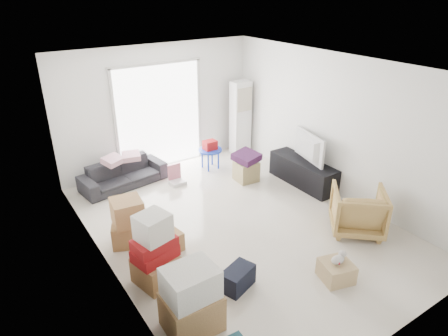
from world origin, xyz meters
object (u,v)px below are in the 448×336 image
armchair (358,209)px  kids_table (210,149)px  ac_tower (240,118)px  television (304,158)px  sofa (123,170)px  wood_crate (336,271)px  ottoman (246,171)px  tv_console (303,172)px

armchair → kids_table: size_ratio=1.28×
ac_tower → television: size_ratio=1.74×
sofa → wood_crate: bearing=-79.9°
ac_tower → ottoman: (-0.83, -1.37, -0.66)m
television → armchair: size_ratio=1.19×
ottoman → wood_crate: size_ratio=1.03×
kids_table → wood_crate: bearing=-96.9°
tv_console → wood_crate: size_ratio=3.78×
ottoman → wood_crate: 3.31m
kids_table → wood_crate: size_ratio=1.59×
tv_console → wood_crate: (-1.69, -2.43, -0.12)m
tv_console → kids_table: (-1.18, 1.72, 0.21)m
tv_console → armchair: 1.84m
ac_tower → sofa: bearing=-177.2°
wood_crate → ac_tower: bearing=70.3°
ottoman → kids_table: (-0.31, 0.94, 0.26)m
ac_tower → armchair: 3.97m
wood_crate → sofa: bearing=107.7°
television → wood_crate: 3.00m
tv_console → kids_table: size_ratio=2.38×
armchair → ottoman: 2.59m
television → armchair: armchair is taller
tv_console → sofa: (-3.11, 2.00, 0.08)m
sofa → wood_crate: size_ratio=4.20×
armchair → kids_table: armchair is taller
wood_crate → tv_console: bearing=55.2°
kids_table → armchair: bearing=-78.4°
ac_tower → wood_crate: (-1.64, -4.58, -0.74)m
ac_tower → tv_console: (0.05, -2.15, -0.61)m
television → wood_crate: (-1.69, -2.43, -0.45)m
armchair → ottoman: armchair is taller
television → kids_table: kids_table is taller
television → sofa: size_ratio=0.58×
armchair → sofa: bearing=-13.1°
tv_console → wood_crate: 2.96m
ottoman → ac_tower: bearing=58.9°
tv_console → sofa: bearing=147.2°
ac_tower → sofa: 3.11m
wood_crate → ottoman: bearing=75.8°
tv_console → television: 0.33m
ac_tower → armchair: size_ratio=2.07×
tv_console → television: size_ratio=1.56×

